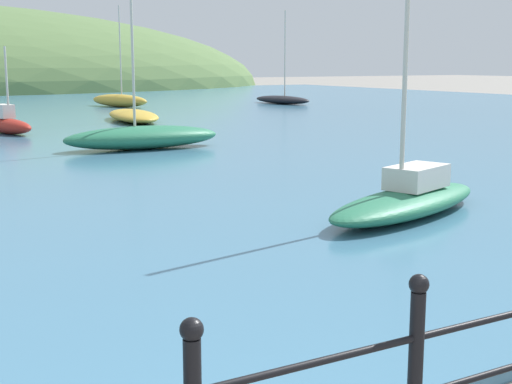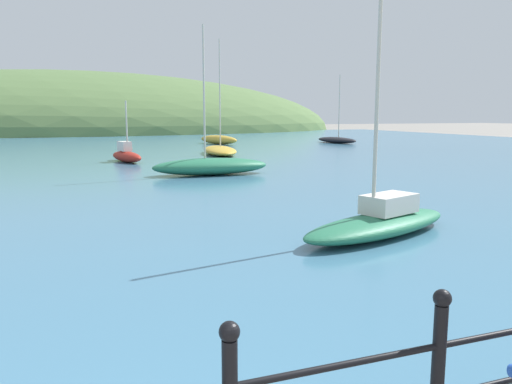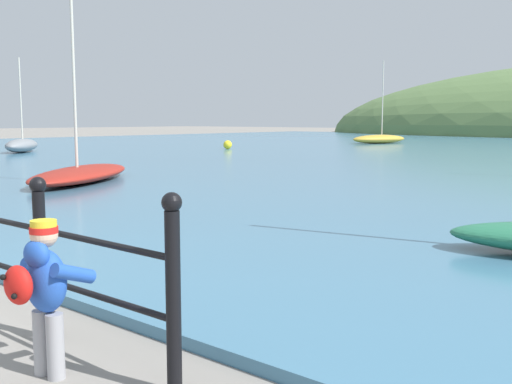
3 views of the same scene
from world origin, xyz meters
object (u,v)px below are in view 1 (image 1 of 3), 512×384
(boat_red_dinghy, at_px, (143,137))
(boat_far_right, at_px, (7,124))
(boat_blue_hull, at_px, (408,198))
(boat_twin_mast, at_px, (119,100))
(boat_mid_harbor, at_px, (133,115))
(boat_green_fishing, at_px, (282,99))

(boat_red_dinghy, distance_m, boat_far_right, 6.64)
(boat_blue_hull, distance_m, boat_twin_mast, 28.58)
(boat_mid_harbor, relative_size, boat_blue_hull, 1.34)
(boat_mid_harbor, bearing_deg, boat_twin_mast, 74.36)
(boat_mid_harbor, relative_size, boat_green_fishing, 1.20)
(boat_red_dinghy, relative_size, boat_far_right, 1.78)
(boat_twin_mast, xyz_separation_m, boat_green_fishing, (8.93, -1.82, -0.10))
(boat_far_right, bearing_deg, boat_blue_hull, -79.92)
(boat_red_dinghy, bearing_deg, boat_green_fishing, 48.39)
(boat_green_fishing, bearing_deg, boat_blue_hull, -117.89)
(boat_red_dinghy, height_order, boat_twin_mast, boat_red_dinghy)
(boat_red_dinghy, relative_size, boat_green_fishing, 1.04)
(boat_mid_harbor, bearing_deg, boat_green_fishing, 32.90)
(boat_mid_harbor, bearing_deg, boat_blue_hull, -97.26)
(boat_mid_harbor, bearing_deg, boat_far_right, -153.89)
(boat_far_right, height_order, boat_green_fishing, boat_green_fishing)
(boat_mid_harbor, relative_size, boat_twin_mast, 1.19)
(boat_blue_hull, bearing_deg, boat_red_dinghy, 92.83)
(boat_red_dinghy, relative_size, boat_twin_mast, 1.03)
(boat_mid_harbor, distance_m, boat_red_dinghy, 9.25)
(boat_far_right, relative_size, boat_twin_mast, 0.58)
(boat_far_right, bearing_deg, boat_red_dinghy, -68.87)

